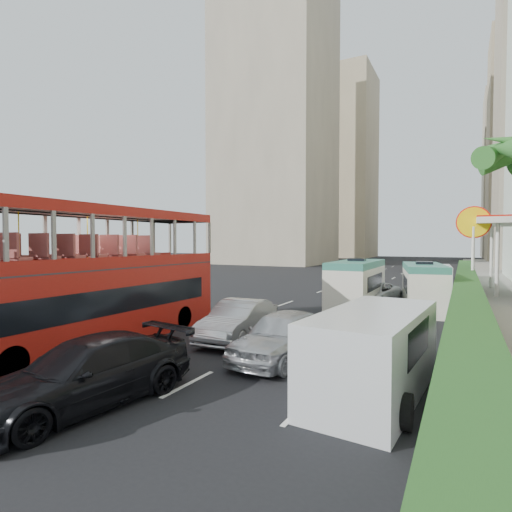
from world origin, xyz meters
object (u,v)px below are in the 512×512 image
Objects in this scene: car_black at (87,405)px; minibus_far at (424,287)px; van_asset at (372,305)px; panel_van_near at (374,352)px; car_silver_lane_b at (282,359)px; double_decker_bus at (99,275)px; car_silver_lane_a at (239,340)px; panel_van_far at (435,279)px; minibus_near at (357,285)px.

minibus_far is (5.76, 17.32, 1.28)m from car_black.
van_asset is at bearing 157.00° from minibus_far.
car_black is at bearing -88.25° from van_asset.
car_silver_lane_b is at bearing 157.97° from panel_van_near.
car_silver_lane_b is (6.91, 1.20, -2.53)m from double_decker_bus.
car_silver_lane_a is 0.79× the size of minibus_far.
panel_van_far is at bearing 94.51° from panel_van_near.
car_silver_lane_b is 12.60m from van_asset.
panel_van_far is (0.11, 8.41, -0.26)m from minibus_far.
minibus_near is at bearing 110.09° from panel_van_near.
panel_van_far is (3.51, 9.56, -0.33)m from minibus_near.
minibus_near is at bearing -114.31° from panel_van_far.
van_asset is at bearing 106.26° from panel_van_near.
minibus_near is 3.59m from minibus_far.
car_silver_lane_b is 0.80× the size of minibus_far.
car_black is 18.21m from van_asset.
double_decker_bus is at bearing 144.75° from car_black.
panel_van_near is at bearing -74.93° from minibus_near.
van_asset is (7.23, 13.80, -2.53)m from double_decker_bus.
car_silver_lane_a is 19.66m from panel_van_far.
car_black is 6.94m from panel_van_near.
panel_van_near reaches higher than car_black.
panel_van_far is at bearing 67.86° from car_silver_lane_a.
minibus_near is at bearing 70.84° from car_silver_lane_a.
van_asset is 2.33m from minibus_near.
car_black is 18.30m from minibus_far.
car_silver_lane_a is 6.99m from car_black.
panel_van_near is at bearing -34.08° from car_silver_lane_a.
car_black is 1.03× the size of panel_van_far.
double_decker_bus is 2.10× the size of car_black.
minibus_near is 1.06× the size of minibus_far.
van_asset is 8.36m from panel_van_far.
minibus_far is at bearing 79.39° from car_silver_lane_b.
double_decker_bus is 2.26× the size of van_asset.
minibus_far is (3.22, 11.93, 1.28)m from car_silver_lane_b.
double_decker_bus is at bearing -177.53° from panel_van_near.
double_decker_bus is 15.78m from van_asset.
panel_van_far is (10.23, 21.53, -1.51)m from double_decker_bus.
car_silver_lane_a is at bearing 152.29° from car_silver_lane_b.
van_asset is 3.23m from minibus_far.
double_decker_bus is at bearing -152.15° from car_silver_lane_a.
minibus_far is at bearing -94.89° from panel_van_far.
car_silver_lane_b reaches higher than car_silver_lane_a.
van_asset is (0.33, 12.60, 0.00)m from car_silver_lane_b.
car_black is 1.08× the size of van_asset.
car_silver_lane_b is 0.88× the size of car_black.
car_silver_lane_a is 3.00m from car_silver_lane_b.
minibus_far reaches higher than panel_van_far.
car_black is (-0.01, -6.99, 0.00)m from car_silver_lane_a.
minibus_far is at bearing 56.10° from car_silver_lane_a.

